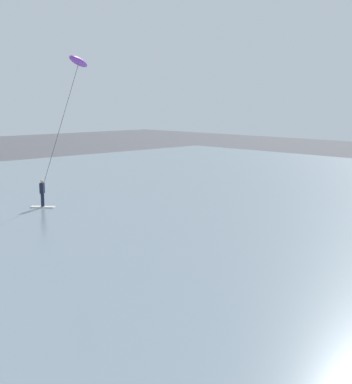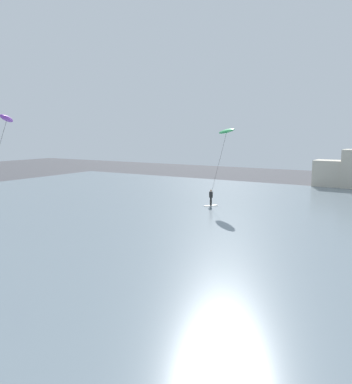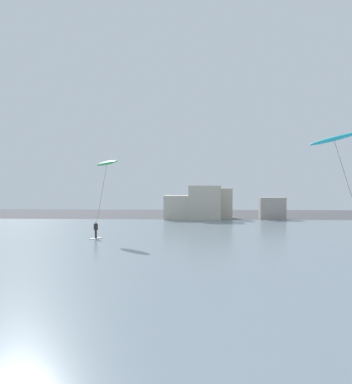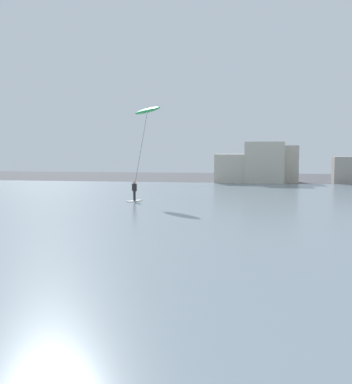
# 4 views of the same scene
# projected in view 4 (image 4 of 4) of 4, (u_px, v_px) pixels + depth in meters

# --- Properties ---
(water_bay) EXTENTS (84.00, 52.00, 0.10)m
(water_bay) POSITION_uv_depth(u_px,v_px,m) (207.00, 212.00, 31.65)
(water_bay) COLOR slate
(water_bay) RESTS_ON ground
(far_shore_buildings) EXTENTS (18.19, 5.36, 5.13)m
(far_shore_buildings) POSITION_uv_depth(u_px,v_px,m) (272.00, 165.00, 58.09)
(far_shore_buildings) COLOR beige
(far_shore_buildings) RESTS_ON ground
(kitesurfer_green) EXTENTS (3.36, 4.43, 7.85)m
(kitesurfer_green) POSITION_uv_depth(u_px,v_px,m) (146.00, 117.00, 38.78)
(kitesurfer_green) COLOR silver
(kitesurfer_green) RESTS_ON water_bay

